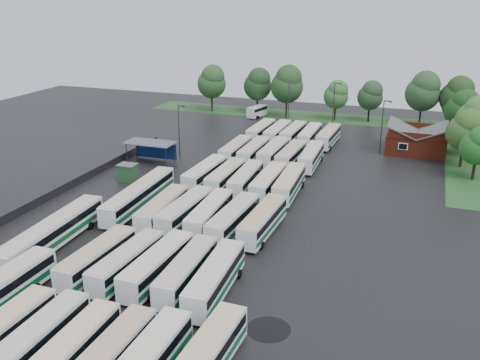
% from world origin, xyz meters
% --- Properties ---
extents(ground, '(160.00, 160.00, 0.00)m').
position_xyz_m(ground, '(0.00, 0.00, 0.00)').
color(ground, black).
rests_on(ground, ground).
extents(brick_building, '(10.07, 8.60, 5.39)m').
position_xyz_m(brick_building, '(24.00, 42.77, 1.87)').
color(brick_building, maroon).
rests_on(brick_building, ground).
extents(wash_shed, '(8.20, 4.20, 3.58)m').
position_xyz_m(wash_shed, '(-17.20, 22.02, 2.99)').
color(wash_shed, '#2D2D30').
rests_on(wash_shed, ground).
extents(utility_hut, '(2.70, 2.20, 2.62)m').
position_xyz_m(utility_hut, '(-16.20, 12.60, 1.32)').
color(utility_hut, '#1F4A23').
rests_on(utility_hut, ground).
extents(grass_strip_north, '(80.00, 10.00, 0.01)m').
position_xyz_m(grass_strip_north, '(2.00, 64.80, 0.01)').
color(grass_strip_north, '#224D1F').
rests_on(grass_strip_north, ground).
extents(grass_strip_east, '(10.00, 50.00, 0.01)m').
position_xyz_m(grass_strip_east, '(34.00, 42.80, 0.01)').
color(grass_strip_east, '#224D1F').
rests_on(grass_strip_east, ground).
extents(west_fence, '(0.10, 50.00, 1.20)m').
position_xyz_m(west_fence, '(-22.20, 8.00, 0.60)').
color(west_fence, '#2D2D30').
rests_on(west_fence, ground).
extents(bus_r0c1, '(2.43, 10.92, 3.03)m').
position_xyz_m(bus_r0c1, '(-1.12, -25.84, 1.67)').
color(bus_r0c1, white).
rests_on(bus_r0c1, ground).
extents(bus_r0c2, '(2.49, 10.95, 3.04)m').
position_xyz_m(bus_r0c2, '(2.19, -26.29, 1.67)').
color(bus_r0c2, white).
rests_on(bus_r0c2, ground).
extents(bus_r0c3, '(2.37, 10.81, 3.00)m').
position_xyz_m(bus_r0c3, '(5.29, -25.91, 1.65)').
color(bus_r0c3, white).
rests_on(bus_r0c3, ground).
extents(bus_r1c0, '(2.75, 10.98, 3.03)m').
position_xyz_m(bus_r1c0, '(-4.51, -12.71, 1.67)').
color(bus_r1c0, white).
rests_on(bus_r1c0, ground).
extents(bus_r1c1, '(2.82, 10.89, 3.00)m').
position_xyz_m(bus_r1c1, '(-1.20, -12.44, 1.65)').
color(bus_r1c1, white).
rests_on(bus_r1c1, ground).
extents(bus_r1c2, '(2.73, 11.29, 3.12)m').
position_xyz_m(bus_r1c2, '(2.00, -12.10, 1.72)').
color(bus_r1c2, white).
rests_on(bus_r1c2, ground).
extents(bus_r1c3, '(2.75, 11.09, 3.07)m').
position_xyz_m(bus_r1c3, '(5.18, -12.09, 1.69)').
color(bus_r1c3, white).
rests_on(bus_r1c3, ground).
extents(bus_r1c4, '(3.00, 11.56, 3.19)m').
position_xyz_m(bus_r1c4, '(8.35, -12.61, 1.75)').
color(bus_r1c4, white).
rests_on(bus_r1c4, ground).
extents(bus_r2c0, '(2.83, 11.18, 3.09)m').
position_xyz_m(bus_r2c0, '(-4.22, 0.88, 1.70)').
color(bus_r2c0, white).
rests_on(bus_r2c0, ground).
extents(bus_r2c1, '(2.87, 11.35, 3.13)m').
position_xyz_m(bus_r2c1, '(-1.25, 1.21, 1.72)').
color(bus_r2c1, white).
rests_on(bus_r2c1, ground).
extents(bus_r2c2, '(2.80, 11.22, 3.10)m').
position_xyz_m(bus_r2c2, '(1.90, 1.36, 1.70)').
color(bus_r2c2, white).
rests_on(bus_r2c2, ground).
extents(bus_r2c3, '(2.95, 11.52, 3.18)m').
position_xyz_m(bus_r2c3, '(5.17, 0.86, 1.75)').
color(bus_r2c3, white).
rests_on(bus_r2c3, ground).
extents(bus_r2c4, '(2.74, 11.36, 3.14)m').
position_xyz_m(bus_r2c4, '(8.60, 1.53, 1.73)').
color(bus_r2c4, white).
rests_on(bus_r2c4, ground).
extents(bus_r3c0, '(2.72, 11.34, 3.14)m').
position_xyz_m(bus_r3c0, '(-4.52, 15.04, 1.73)').
color(bus_r3c0, white).
rests_on(bus_r3c0, ground).
extents(bus_r3c1, '(2.42, 10.91, 3.03)m').
position_xyz_m(bus_r3c1, '(-1.24, 14.93, 1.67)').
color(bus_r3c1, white).
rests_on(bus_r3c1, ground).
extents(bus_r3c2, '(2.72, 10.95, 3.03)m').
position_xyz_m(bus_r3c2, '(1.88, 14.83, 1.66)').
color(bus_r3c2, white).
rests_on(bus_r3c2, ground).
extents(bus_r3c3, '(2.51, 11.28, 3.13)m').
position_xyz_m(bus_r3c3, '(5.33, 14.50, 1.72)').
color(bus_r3c3, white).
rests_on(bus_r3c3, ground).
extents(bus_r3c4, '(2.92, 11.53, 3.18)m').
position_xyz_m(bus_r3c4, '(8.25, 14.96, 1.75)').
color(bus_r3c4, white).
rests_on(bus_r3c4, ground).
extents(bus_r4c0, '(2.32, 10.80, 3.00)m').
position_xyz_m(bus_r4c0, '(-4.58, 28.21, 1.65)').
color(bus_r4c0, white).
rests_on(bus_r4c0, ground).
extents(bus_r4c1, '(2.35, 10.95, 3.05)m').
position_xyz_m(bus_r4c1, '(-1.39, 28.27, 1.68)').
color(bus_r4c1, white).
rests_on(bus_r4c1, ground).
extents(bus_r4c2, '(2.58, 11.41, 3.17)m').
position_xyz_m(bus_r4c2, '(1.95, 28.74, 1.74)').
color(bus_r4c2, white).
rests_on(bus_r4c2, ground).
extents(bus_r4c3, '(2.68, 11.07, 3.06)m').
position_xyz_m(bus_r4c3, '(5.07, 28.18, 1.69)').
color(bus_r4c3, white).
rests_on(bus_r4c3, ground).
extents(bus_r4c4, '(2.68, 11.04, 3.05)m').
position_xyz_m(bus_r4c4, '(8.33, 28.60, 1.68)').
color(bus_r4c4, white).
rests_on(bus_r4c4, ground).
extents(bus_r5c0, '(2.58, 10.90, 3.02)m').
position_xyz_m(bus_r5c0, '(-4.45, 41.92, 1.66)').
color(bus_r5c0, white).
rests_on(bus_r5c0, ground).
extents(bus_r5c1, '(2.56, 11.02, 3.05)m').
position_xyz_m(bus_r5c1, '(-1.09, 41.80, 1.68)').
color(bus_r5c1, white).
rests_on(bus_r5c1, ground).
extents(bus_r5c2, '(2.61, 10.87, 3.01)m').
position_xyz_m(bus_r5c2, '(1.85, 42.21, 1.66)').
color(bus_r5c2, white).
rests_on(bus_r5c2, ground).
extents(bus_r5c3, '(2.32, 10.84, 3.02)m').
position_xyz_m(bus_r5c3, '(5.14, 41.81, 1.66)').
color(bus_r5c3, white).
rests_on(bus_r5c3, ground).
extents(bus_r5c4, '(2.67, 10.98, 3.04)m').
position_xyz_m(bus_r5c4, '(8.55, 42.21, 1.67)').
color(bus_r5c4, white).
rests_on(bus_r5c4, ground).
extents(artic_bus_west_b, '(2.97, 16.79, 3.10)m').
position_xyz_m(artic_bus_west_b, '(-9.27, 4.02, 1.72)').
color(artic_bus_west_b, white).
rests_on(artic_bus_west_b, ground).
extents(artic_bus_west_c, '(3.17, 17.27, 3.19)m').
position_xyz_m(artic_bus_west_c, '(-12.41, -9.59, 1.77)').
color(artic_bus_west_c, white).
rests_on(artic_bus_west_c, ground).
extents(minibus, '(3.44, 5.96, 2.45)m').
position_xyz_m(minibus, '(-11.08, 59.90, 1.36)').
color(minibus, white).
rests_on(minibus, ground).
extents(tree_north_0, '(6.67, 6.67, 11.04)m').
position_xyz_m(tree_north_0, '(-22.79, 61.88, 7.10)').
color(tree_north_0, '#3A2B1A').
rests_on(tree_north_0, ground).
extents(tree_north_1, '(6.40, 6.40, 10.59)m').
position_xyz_m(tree_north_1, '(-12.17, 63.85, 6.82)').
color(tree_north_1, '#351E13').
rests_on(tree_north_1, ground).
extents(tree_north_2, '(7.19, 7.19, 11.90)m').
position_xyz_m(tree_north_2, '(-4.52, 61.28, 7.66)').
color(tree_north_2, '#311E12').
rests_on(tree_north_2, ground).
extents(tree_north_3, '(5.40, 5.40, 8.95)m').
position_xyz_m(tree_north_3, '(6.17, 62.83, 5.76)').
color(tree_north_3, '#332219').
rests_on(tree_north_3, ground).
extents(tree_north_4, '(5.47, 5.47, 9.07)m').
position_xyz_m(tree_north_4, '(13.34, 63.82, 5.83)').
color(tree_north_4, black).
rests_on(tree_north_4, ground).
extents(tree_north_5, '(7.12, 7.12, 11.79)m').
position_xyz_m(tree_north_5, '(24.02, 62.67, 7.59)').
color(tree_north_5, black).
rests_on(tree_north_5, ground).
extents(tree_north_6, '(6.74, 6.74, 11.17)m').
position_xyz_m(tree_north_6, '(30.59, 62.45, 7.18)').
color(tree_north_6, '#36281E').
rests_on(tree_north_6, ground).
extents(tree_east_0, '(5.18, 5.14, 8.52)m').
position_xyz_m(tree_east_0, '(33.04, 30.62, 5.48)').
color(tree_east_0, black).
rests_on(tree_east_0, ground).
extents(tree_east_1, '(5.90, 5.90, 9.77)m').
position_xyz_m(tree_east_1, '(31.43, 36.52, 6.28)').
color(tree_east_1, black).
rests_on(tree_east_1, ground).
extents(tree_east_2, '(6.54, 6.54, 10.83)m').
position_xyz_m(tree_east_2, '(33.19, 43.17, 6.97)').
color(tree_east_2, '#342113').
rests_on(tree_east_2, ground).
extents(tree_east_3, '(6.22, 6.22, 10.31)m').
position_xyz_m(tree_east_3, '(31.35, 51.63, 6.63)').
color(tree_east_3, black).
rests_on(tree_east_3, ground).
extents(tree_east_4, '(5.22, 5.22, 8.65)m').
position_xyz_m(tree_east_4, '(30.52, 61.65, 5.56)').
color(tree_east_4, black).
rests_on(tree_east_4, ground).
extents(lamp_post_ne, '(1.46, 0.28, 9.46)m').
position_xyz_m(lamp_post_ne, '(18.22, 40.01, 5.49)').
color(lamp_post_ne, '#2D2D30').
rests_on(lamp_post_ne, ground).
extents(lamp_post_nw, '(1.40, 0.27, 9.09)m').
position_xyz_m(lamp_post_nw, '(-13.87, 26.01, 5.28)').
color(lamp_post_nw, '#2D2D30').
rests_on(lamp_post_nw, ground).
extents(lamp_post_back_w, '(1.43, 0.28, 9.30)m').
position_xyz_m(lamp_post_back_w, '(-2.05, 53.53, 5.40)').
color(lamp_post_back_w, '#2D2D30').
rests_on(lamp_post_back_w, ground).
extents(lamp_post_back_e, '(1.51, 0.29, 9.80)m').
position_xyz_m(lamp_post_back_e, '(7.38, 53.37, 5.69)').
color(lamp_post_back_e, '#2D2D30').
rests_on(lamp_post_back_e, ground).
extents(puddle_0, '(4.06, 4.06, 0.01)m').
position_xyz_m(puddle_0, '(-1.42, -20.94, 0.00)').
color(puddle_0, black).
rests_on(puddle_0, ground).
extents(puddle_1, '(3.14, 3.14, 0.01)m').
position_xyz_m(puddle_1, '(7.43, -21.54, 0.00)').
color(puddle_1, black).
rests_on(puddle_1, ground).
extents(puddle_2, '(8.12, 8.12, 0.01)m').
position_xyz_m(puddle_2, '(-8.29, 0.32, 0.00)').
color(puddle_2, black).
rests_on(puddle_2, ground).
extents(puddle_3, '(3.24, 3.24, 0.01)m').
position_xyz_m(puddle_3, '(2.04, -2.95, 0.00)').
color(puddle_3, black).
rests_on(puddle_3, ground).
extents(puddle_4, '(3.83, 3.83, 0.01)m').
position_xyz_m(puddle_4, '(14.67, -16.18, 0.00)').
color(puddle_4, black).
rests_on(puddle_4, ground).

